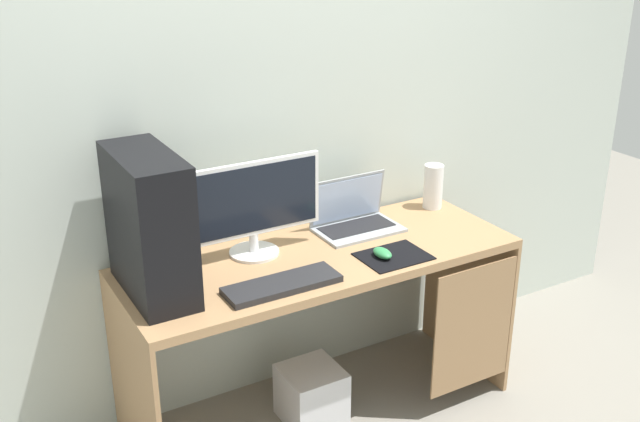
% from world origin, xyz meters
% --- Properties ---
extents(ground_plane, '(8.00, 8.00, 0.00)m').
position_xyz_m(ground_plane, '(0.00, 0.00, 0.00)').
color(ground_plane, gray).
extents(wall_back, '(4.00, 0.05, 2.60)m').
position_xyz_m(wall_back, '(0.00, 0.33, 1.30)').
color(wall_back, beige).
rests_on(wall_back, ground_plane).
extents(desk, '(1.55, 0.58, 0.72)m').
position_xyz_m(desk, '(0.02, -0.01, 0.59)').
color(desk, '#A37A51').
rests_on(desk, ground_plane).
extents(pc_tower, '(0.19, 0.44, 0.50)m').
position_xyz_m(pc_tower, '(-0.65, 0.03, 0.98)').
color(pc_tower, black).
rests_on(pc_tower, desk).
extents(monitor, '(0.55, 0.19, 0.38)m').
position_xyz_m(monitor, '(-0.22, 0.12, 0.92)').
color(monitor, white).
rests_on(monitor, desk).
extents(laptop, '(0.35, 0.22, 0.22)m').
position_xyz_m(laptop, '(0.25, 0.15, 0.77)').
color(laptop, '#9EA3A8').
rests_on(laptop, desk).
extents(speaker, '(0.08, 0.08, 0.20)m').
position_xyz_m(speaker, '(0.68, 0.17, 0.82)').
color(speaker, white).
rests_on(speaker, desk).
extents(keyboard, '(0.42, 0.14, 0.02)m').
position_xyz_m(keyboard, '(-0.25, -0.17, 0.74)').
color(keyboard, '#232326').
rests_on(keyboard, desk).
extents(mousepad, '(0.26, 0.20, 0.00)m').
position_xyz_m(mousepad, '(0.23, -0.16, 0.73)').
color(mousepad, black).
rests_on(mousepad, desk).
extents(mouse_left, '(0.06, 0.10, 0.03)m').
position_xyz_m(mouse_left, '(0.19, -0.15, 0.75)').
color(mouse_left, '#338C4C').
rests_on(mouse_left, mousepad).
extents(subwoofer, '(0.23, 0.23, 0.23)m').
position_xyz_m(subwoofer, '(-0.06, -0.03, 0.12)').
color(subwoofer, silver).
rests_on(subwoofer, ground_plane).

